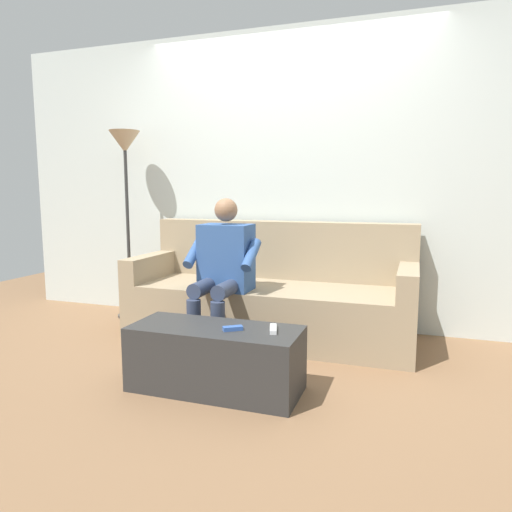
{
  "coord_description": "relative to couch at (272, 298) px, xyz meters",
  "views": [
    {
      "loc": [
        -1.09,
        3.43,
        1.17
      ],
      "look_at": [
        0.0,
        0.25,
        0.7
      ],
      "focal_mm": 33.02,
      "sensor_mm": 36.0,
      "label": 1
    }
  ],
  "objects": [
    {
      "name": "ground_plane",
      "position": [
        0.0,
        0.74,
        -0.31
      ],
      "size": [
        8.0,
        8.0,
        0.0
      ],
      "primitive_type": "plane",
      "color": "#846042"
    },
    {
      "name": "remote_blue",
      "position": [
        -0.12,
        1.16,
        0.08
      ],
      "size": [
        0.12,
        0.1,
        0.02
      ],
      "primitive_type": "cube",
      "rotation": [
        0.0,
        0.0,
        3.76
      ],
      "color": "#3860B7",
      "rests_on": "coffee_table"
    },
    {
      "name": "remote_white",
      "position": [
        -0.34,
        1.09,
        0.08
      ],
      "size": [
        0.08,
        0.15,
        0.02
      ],
      "primitive_type": "cube",
      "rotation": [
        0.0,
        0.0,
        5.0
      ],
      "color": "white",
      "rests_on": "coffee_table"
    },
    {
      "name": "floor_lamp",
      "position": [
        1.42,
        -0.13,
        1.12
      ],
      "size": [
        0.27,
        0.27,
        1.7
      ],
      "color": "#2D2D2D",
      "rests_on": "ground"
    },
    {
      "name": "coffee_table",
      "position": [
        0.0,
        1.13,
        -0.12
      ],
      "size": [
        1.01,
        0.41,
        0.38
      ],
      "color": "#2D2D2D",
      "rests_on": "ground"
    },
    {
      "name": "back_wall",
      "position": [
        0.0,
        -0.44,
        0.96
      ],
      "size": [
        5.36,
        0.06,
        2.54
      ],
      "primitive_type": "cube",
      "color": "silver",
      "rests_on": "ground"
    },
    {
      "name": "person_solo_seated",
      "position": [
        0.25,
        0.41,
        0.32
      ],
      "size": [
        0.53,
        0.56,
        1.12
      ],
      "color": "#335693",
      "rests_on": "ground"
    },
    {
      "name": "couch",
      "position": [
        0.0,
        0.0,
        0.0
      ],
      "size": [
        2.24,
        0.83,
        0.91
      ],
      "color": "#9E896B",
      "rests_on": "ground"
    }
  ]
}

